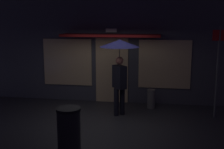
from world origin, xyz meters
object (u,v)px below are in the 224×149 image
object	(u,v)px
street_sign_post	(218,67)
sidewalk_bollard	(151,99)
person_with_umbrella	(120,56)
trash_bin	(69,129)

from	to	relation	value
street_sign_post	sidewalk_bollard	bearing A→B (deg)	161.25
sidewalk_bollard	street_sign_post	bearing A→B (deg)	-18.75
person_with_umbrella	trash_bin	size ratio (longest dim) A/B	2.33
sidewalk_bollard	trash_bin	distance (m)	3.79
person_with_umbrella	street_sign_post	distance (m)	2.79
sidewalk_bollard	trash_bin	bearing A→B (deg)	-116.38
person_with_umbrella	street_sign_post	bearing A→B (deg)	56.81
street_sign_post	sidewalk_bollard	world-z (taller)	street_sign_post
street_sign_post	sidewalk_bollard	size ratio (longest dim) A/B	4.29
street_sign_post	trash_bin	size ratio (longest dim) A/B	2.74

